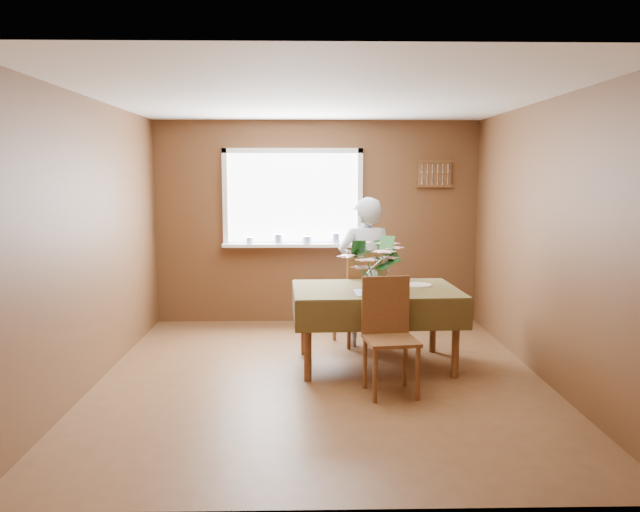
{
  "coord_description": "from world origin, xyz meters",
  "views": [
    {
      "loc": [
        -0.13,
        -5.48,
        1.84
      ],
      "look_at": [
        0.0,
        0.55,
        1.05
      ],
      "focal_mm": 35.0,
      "sensor_mm": 36.0,
      "label": 1
    }
  ],
  "objects_px": {
    "seated_woman": "(365,272)",
    "flower_bouquet": "(375,261)",
    "chair_far": "(361,294)",
    "dining_table": "(376,298)",
    "chair_near": "(389,330)"
  },
  "relations": [
    {
      "from": "seated_woman",
      "to": "flower_bouquet",
      "type": "height_order",
      "value": "seated_woman"
    },
    {
      "from": "chair_far",
      "to": "chair_near",
      "type": "height_order",
      "value": "chair_far"
    },
    {
      "from": "dining_table",
      "to": "seated_woman",
      "type": "height_order",
      "value": "seated_woman"
    },
    {
      "from": "seated_woman",
      "to": "dining_table",
      "type": "bearing_deg",
      "value": 86.89
    },
    {
      "from": "chair_far",
      "to": "chair_near",
      "type": "distance_m",
      "value": 1.46
    },
    {
      "from": "chair_near",
      "to": "flower_bouquet",
      "type": "bearing_deg",
      "value": 91.03
    },
    {
      "from": "dining_table",
      "to": "chair_far",
      "type": "bearing_deg",
      "value": 93.02
    },
    {
      "from": "seated_woman",
      "to": "chair_near",
      "type": "bearing_deg",
      "value": 86.98
    },
    {
      "from": "chair_far",
      "to": "flower_bouquet",
      "type": "height_order",
      "value": "flower_bouquet"
    },
    {
      "from": "chair_far",
      "to": "flower_bouquet",
      "type": "relative_size",
      "value": 1.95
    },
    {
      "from": "chair_near",
      "to": "seated_woman",
      "type": "height_order",
      "value": "seated_woman"
    },
    {
      "from": "chair_far",
      "to": "seated_woman",
      "type": "xyz_separation_m",
      "value": [
        0.04,
        -0.02,
        0.24
      ]
    },
    {
      "from": "seated_woman",
      "to": "flower_bouquet",
      "type": "relative_size",
      "value": 2.99
    },
    {
      "from": "dining_table",
      "to": "flower_bouquet",
      "type": "relative_size",
      "value": 3.01
    },
    {
      "from": "flower_bouquet",
      "to": "dining_table",
      "type": "bearing_deg",
      "value": 81.18
    }
  ]
}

